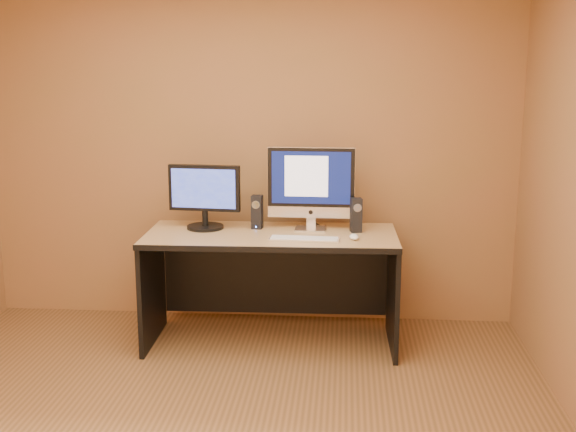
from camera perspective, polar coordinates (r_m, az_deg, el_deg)
The scene contains 10 objects.
walls at distance 3.50m, azimuth -7.43°, elevation 1.20°, with size 4.00×4.00×2.60m, color #925C3B, non-canonical shape.
desk at distance 5.06m, azimuth -1.33°, elevation -5.79°, with size 1.72×0.75×0.80m, color tan, non-canonical shape.
imac at distance 5.02m, azimuth 1.82°, elevation 2.23°, with size 0.61×0.23×0.59m, color silver, non-canonical shape.
second_monitor at distance 5.09m, azimuth -6.61°, elevation 1.50°, with size 0.52×0.26×0.45m, color black, non-canonical shape.
speaker_left at distance 5.09m, azimuth -2.46°, elevation 0.32°, with size 0.07×0.08×0.24m, color black, non-canonical shape.
speaker_right at distance 5.00m, azimuth 5.40°, elevation 0.07°, with size 0.07×0.08×0.24m, color black, non-canonical shape.
keyboard at distance 4.77m, azimuth 1.29°, elevation -1.82°, with size 0.46×0.12×0.02m, color silver.
mouse at distance 4.81m, azimuth 5.24°, elevation -1.63°, with size 0.06×0.11×0.04m, color white.
cable_a at distance 5.18m, azimuth 2.53°, elevation -0.76°, with size 0.01×0.01×0.24m, color black.
cable_b at distance 5.20m, azimuth 1.68°, elevation -0.70°, with size 0.01×0.01×0.19m, color black.
Camera 1 is at (0.72, -3.36, 1.96)m, focal length 45.00 mm.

